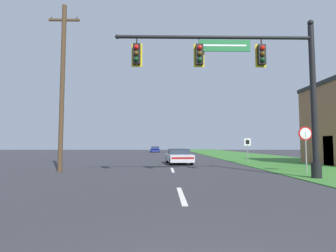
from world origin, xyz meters
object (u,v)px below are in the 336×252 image
Objects in this scene: signal_mast at (257,78)px; route_sign_post at (248,145)px; utility_pole_near at (62,84)px; car_ahead at (179,156)px; far_car at (155,149)px; stop_sign at (305,139)px.

signal_mast reaches higher than route_sign_post.
route_sign_post is at bearing 27.16° from utility_pole_near.
route_sign_post is (5.75, 0.25, 0.92)m from car_ahead.
far_car is at bearing 104.73° from route_sign_post.
car_ahead is at bearing 41.73° from utility_pole_near.
signal_mast is 10.74m from utility_pole_near.
signal_mast is at bearing -17.45° from utility_pole_near.
signal_mast is 4.65× the size of route_sign_post.
far_car is 41.84m from stop_sign.
utility_pole_near is (-13.67, 0.88, 3.20)m from stop_sign.
route_sign_post reaches higher than car_ahead.
signal_mast is at bearing -145.70° from stop_sign.
utility_pole_near is at bearing 162.55° from signal_mast.
stop_sign is at bearing -47.89° from car_ahead.
utility_pole_near is (-10.24, 3.22, 0.43)m from signal_mast.
signal_mast is 43.68m from far_car.
utility_pole_near reaches higher than route_sign_post.
stop_sign is 14.07m from utility_pole_near.
route_sign_post reaches higher than far_car.
signal_mast is 10.84m from car_ahead.
utility_pole_near is (-7.13, -6.36, 4.46)m from car_ahead.
route_sign_post is 0.21× the size of utility_pole_near.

